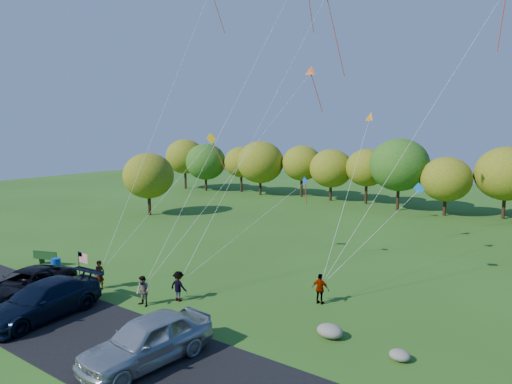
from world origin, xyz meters
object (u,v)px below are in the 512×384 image
Objects in this scene: park_bench at (46,258)px; minivan_navy at (42,300)px; minivan_silver at (147,340)px; flyer_d at (320,289)px; minivan_dark at (26,285)px; flyer_a at (99,275)px; flyer_c at (179,286)px; flyer_b at (143,291)px; trash_barrel at (56,265)px.

minivan_navy is at bearing -51.57° from park_bench.
minivan_silver is 3.14× the size of park_bench.
minivan_dark is at bearing 27.93° from flyer_d.
minivan_dark is at bearing -143.18° from flyer_a.
minivan_dark reaches higher than park_bench.
flyer_c is 0.92× the size of park_bench.
flyer_a is at bearing 102.08° from minivan_navy.
minivan_navy is 3.37× the size of park_bench.
park_bench is (-7.14, 0.73, -0.31)m from flyer_a.
flyer_c is at bearing 50.82° from minivan_navy.
minivan_silver reaches higher than flyer_c.
minivan_dark is at bearing -59.52° from park_bench.
park_bench is at bearing 169.16° from minivan_silver.
flyer_c is at bearing 130.84° from minivan_silver.
minivan_dark is 0.95× the size of minivan_navy.
minivan_silver is 3.40× the size of flyer_d.
minivan_navy is 5.00m from flyer_b.
flyer_d is (11.97, 5.65, -0.02)m from flyer_a.
flyer_a is 5.44m from flyer_c.
flyer_d is (13.83, 9.18, -0.03)m from minivan_dark.
park_bench is at bearing -1.31° from flyer_c.
minivan_navy reaches higher than minivan_dark.
trash_barrel is at bearing -32.12° from park_bench.
flyer_b is at bearing 49.64° from minivan_navy.
minivan_navy is at bearing 51.30° from flyer_c.
minivan_navy reaches higher than flyer_b.
flyer_b is 0.91× the size of park_bench.
minivan_navy is 7.87m from minivan_silver.
flyer_c is (5.25, 1.42, -0.02)m from flyer_a.
trash_barrel is at bearing 168.46° from minivan_silver.
flyer_c reaches higher than park_bench.
flyer_a is 0.95× the size of park_bench.
trash_barrel is (-17.27, -5.29, -0.39)m from flyer_d.
flyer_c is 12.42m from park_bench.
flyer_b is at bearing -3.76° from trash_barrel.
minivan_navy reaches higher than trash_barrel.
flyer_c is at bearing 62.09° from flyer_b.
trash_barrel is at bearing 113.77° from minivan_dark.
flyer_d is at bearing -152.30° from flyer_c.
minivan_navy is at bearing -35.30° from trash_barrel.
flyer_d reaches higher than park_bench.
flyer_b is at bearing 31.78° from flyer_d.
flyer_d is 19.74m from park_bench.
flyer_a is (-1.33, 4.34, -0.09)m from minivan_navy.
flyer_b is (6.09, 3.26, -0.04)m from minivan_dark.
flyer_c is (7.11, 4.95, -0.03)m from minivan_dark.
flyer_b is at bearing 10.34° from minivan_dark.
flyer_a reaches higher than trash_barrel.
minivan_dark is 6.79m from park_bench.
flyer_d is at bearing 15.78° from minivan_dark.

